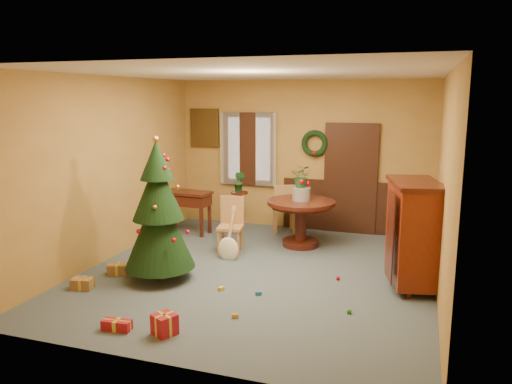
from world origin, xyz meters
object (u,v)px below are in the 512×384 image
at_px(chair_near, 231,222).
at_px(sideboard, 413,231).
at_px(christmas_tree, 158,213).
at_px(writing_desk, 187,202).
at_px(dining_table, 301,214).

relative_size(chair_near, sideboard, 0.63).
xyz_separation_m(chair_near, christmas_tree, (-0.49, -1.54, 0.47)).
relative_size(christmas_tree, writing_desk, 2.17).
bearing_deg(chair_near, sideboard, -13.19).
relative_size(chair_near, christmas_tree, 0.45).
height_order(writing_desk, sideboard, sideboard).
bearing_deg(chair_near, dining_table, 32.84).
bearing_deg(writing_desk, sideboard, -19.95).
bearing_deg(writing_desk, christmas_tree, -72.95).
distance_m(christmas_tree, writing_desk, 2.49).
bearing_deg(dining_table, christmas_tree, -124.69).
height_order(chair_near, sideboard, sideboard).
relative_size(dining_table, christmas_tree, 0.57).
bearing_deg(dining_table, writing_desk, 176.32).
relative_size(dining_table, sideboard, 0.80).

